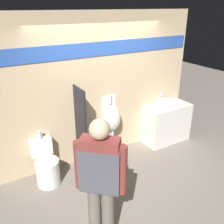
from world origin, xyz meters
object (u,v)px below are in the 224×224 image
Objects in this scene: sink_basin at (165,103)px; person_in_vest at (101,177)px; urinal_near_counter at (112,118)px; toilet at (47,166)px; cell_phone at (160,110)px.

person_in_vest is at bearing -146.19° from sink_basin.
urinal_near_counter reaches higher than toilet.
sink_basin is at bearing 2.50° from toilet.
sink_basin is 2.74× the size of cell_phone.
cell_phone is at bearing -148.76° from sink_basin.
cell_phone is at bearing -12.54° from urinal_near_counter.
toilet is at bearing -39.19° from person_in_vest.
urinal_near_counter reaches higher than cell_phone.
person_in_vest is (-2.15, -1.45, 0.16)m from cell_phone.
sink_basin is 0.23× the size of person_in_vest.
person_in_vest is at bearing -145.90° from cell_phone.
toilet is 1.66m from person_in_vest.
person_in_vest reaches higher than sink_basin.
sink_basin is 0.30m from cell_phone.
cell_phone is (-0.25, -0.15, -0.05)m from sink_basin.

